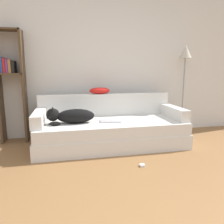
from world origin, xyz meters
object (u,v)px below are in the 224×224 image
object	(u,v)px
couch	(111,133)
throw_pillow	(100,91)
dog	(71,116)
floor_lamp	(185,62)
laptop	(110,121)
bookshelf	(11,80)
power_adapter	(142,165)

from	to	relation	value
couch	throw_pillow	xyz separation A→B (m)	(-0.10, 0.41, 0.62)
couch	dog	size ratio (longest dim) A/B	3.28
couch	floor_lamp	xyz separation A→B (m)	(1.45, 0.45, 1.10)
laptop	bookshelf	size ratio (longest dim) A/B	0.19
dog	throw_pillow	distance (m)	0.75
couch	power_adapter	distance (m)	0.89
laptop	power_adapter	xyz separation A→B (m)	(0.23, -0.78, -0.39)
throw_pillow	couch	bearing A→B (deg)	-75.97
dog	power_adapter	size ratio (longest dim) A/B	11.73
dog	laptop	world-z (taller)	dog
power_adapter	floor_lamp	bearing A→B (deg)	46.19
laptop	throw_pillow	size ratio (longest dim) A/B	0.97
couch	power_adapter	xyz separation A→B (m)	(0.21, -0.84, -0.18)
couch	floor_lamp	distance (m)	1.88
bookshelf	couch	bearing A→B (deg)	-19.23
dog	laptop	size ratio (longest dim) A/B	2.05
couch	laptop	size ratio (longest dim) A/B	6.73
couch	bookshelf	xyz separation A→B (m)	(-1.49, 0.52, 0.80)
couch	bookshelf	distance (m)	1.77
throw_pillow	floor_lamp	xyz separation A→B (m)	(1.56, 0.04, 0.48)
throw_pillow	power_adapter	bearing A→B (deg)	-75.80
floor_lamp	couch	bearing A→B (deg)	-162.75
throw_pillow	power_adapter	world-z (taller)	throw_pillow
dog	power_adapter	xyz separation A→B (m)	(0.81, -0.79, -0.49)
dog	bookshelf	bearing A→B (deg)	147.32
laptop	throw_pillow	distance (m)	0.63
couch	dog	xyz separation A→B (m)	(-0.60, -0.05, 0.31)
throw_pillow	floor_lamp	world-z (taller)	floor_lamp
couch	bookshelf	size ratio (longest dim) A/B	1.27
couch	laptop	bearing A→B (deg)	-106.94
throw_pillow	floor_lamp	bearing A→B (deg)	1.54
bookshelf	floor_lamp	bearing A→B (deg)	-1.34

